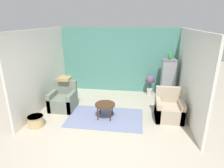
{
  "coord_description": "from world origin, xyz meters",
  "views": [
    {
      "loc": [
        0.77,
        -3.62,
        2.72
      ],
      "look_at": [
        0.0,
        1.73,
        0.86
      ],
      "focal_mm": 30.0,
      "sensor_mm": 36.0,
      "label": 1
    }
  ],
  "objects_px": {
    "potted_plant": "(150,82)",
    "wicker_basket": "(36,121)",
    "armchair_right": "(169,109)",
    "parrot": "(170,56)",
    "birdcage": "(168,79)",
    "armchair_left": "(63,100)",
    "coffee_table": "(105,105)"
  },
  "relations": [
    {
      "from": "armchair_right",
      "to": "parrot",
      "type": "bearing_deg",
      "value": 85.02
    },
    {
      "from": "coffee_table",
      "to": "parrot",
      "type": "xyz_separation_m",
      "value": [
        1.95,
        1.79,
        1.15
      ]
    },
    {
      "from": "armchair_right",
      "to": "parrot",
      "type": "distance_m",
      "value": 2.0
    },
    {
      "from": "coffee_table",
      "to": "armchair_left",
      "type": "relative_size",
      "value": 0.65
    },
    {
      "from": "potted_plant",
      "to": "birdcage",
      "type": "bearing_deg",
      "value": -20.95
    },
    {
      "from": "potted_plant",
      "to": "coffee_table",
      "type": "bearing_deg",
      "value": -123.87
    },
    {
      "from": "parrot",
      "to": "wicker_basket",
      "type": "height_order",
      "value": "parrot"
    },
    {
      "from": "parrot",
      "to": "potted_plant",
      "type": "height_order",
      "value": "parrot"
    },
    {
      "from": "potted_plant",
      "to": "wicker_basket",
      "type": "distance_m",
      "value": 4.16
    },
    {
      "from": "potted_plant",
      "to": "wicker_basket",
      "type": "height_order",
      "value": "potted_plant"
    },
    {
      "from": "armchair_left",
      "to": "potted_plant",
      "type": "xyz_separation_m",
      "value": [
        2.78,
        1.61,
        0.22
      ]
    },
    {
      "from": "armchair_right",
      "to": "wicker_basket",
      "type": "relative_size",
      "value": 2.07
    },
    {
      "from": "birdcage",
      "to": "wicker_basket",
      "type": "xyz_separation_m",
      "value": [
        -3.71,
        -2.5,
        -0.55
      ]
    },
    {
      "from": "birdcage",
      "to": "potted_plant",
      "type": "distance_m",
      "value": 0.67
    },
    {
      "from": "armchair_left",
      "to": "armchair_right",
      "type": "height_order",
      "value": "same"
    },
    {
      "from": "armchair_left",
      "to": "wicker_basket",
      "type": "relative_size",
      "value": 2.07
    },
    {
      "from": "birdcage",
      "to": "wicker_basket",
      "type": "height_order",
      "value": "birdcage"
    },
    {
      "from": "armchair_right",
      "to": "parrot",
      "type": "height_order",
      "value": "parrot"
    },
    {
      "from": "coffee_table",
      "to": "wicker_basket",
      "type": "bearing_deg",
      "value": -157.83
    },
    {
      "from": "armchair_left",
      "to": "potted_plant",
      "type": "bearing_deg",
      "value": 30.06
    },
    {
      "from": "coffee_table",
      "to": "parrot",
      "type": "height_order",
      "value": "parrot"
    },
    {
      "from": "coffee_table",
      "to": "potted_plant",
      "type": "bearing_deg",
      "value": 56.13
    },
    {
      "from": "parrot",
      "to": "wicker_basket",
      "type": "distance_m",
      "value": 4.69
    },
    {
      "from": "armchair_right",
      "to": "potted_plant",
      "type": "relative_size",
      "value": 1.15
    },
    {
      "from": "parrot",
      "to": "wicker_basket",
      "type": "xyz_separation_m",
      "value": [
        -3.71,
        -2.51,
        -1.38
      ]
    },
    {
      "from": "armchair_left",
      "to": "wicker_basket",
      "type": "distance_m",
      "value": 1.18
    },
    {
      "from": "armchair_left",
      "to": "birdcage",
      "type": "xyz_separation_m",
      "value": [
        3.38,
        1.38,
        0.42
      ]
    },
    {
      "from": "birdcage",
      "to": "wicker_basket",
      "type": "distance_m",
      "value": 4.51
    },
    {
      "from": "wicker_basket",
      "to": "birdcage",
      "type": "bearing_deg",
      "value": 33.98
    },
    {
      "from": "birdcage",
      "to": "armchair_left",
      "type": "bearing_deg",
      "value": -157.8
    },
    {
      "from": "armchair_left",
      "to": "coffee_table",
      "type": "bearing_deg",
      "value": -15.82
    },
    {
      "from": "coffee_table",
      "to": "armchair_right",
      "type": "bearing_deg",
      "value": 7.32
    }
  ]
}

